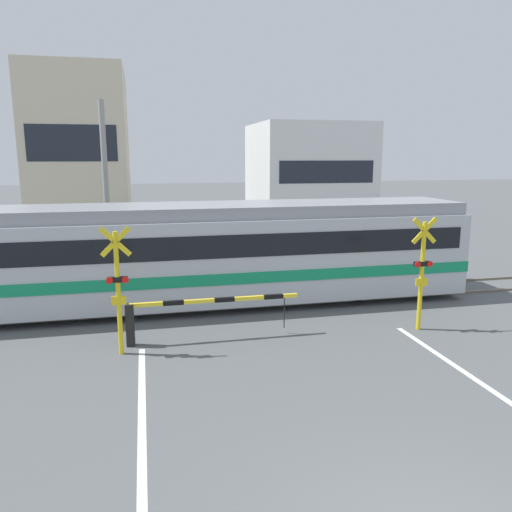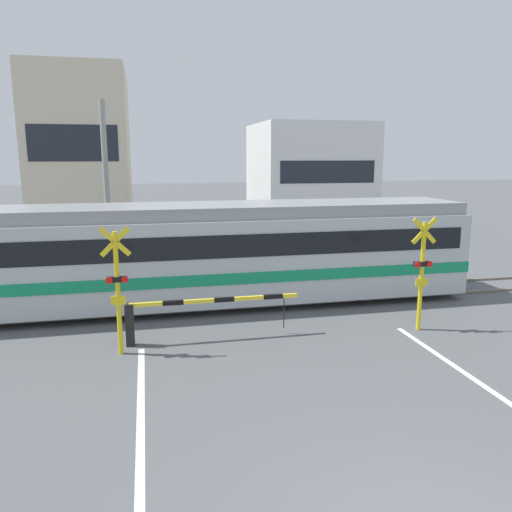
# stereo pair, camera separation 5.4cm
# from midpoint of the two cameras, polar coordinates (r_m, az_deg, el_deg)

# --- Properties ---
(rail_track_near) EXTENTS (50.00, 0.10, 0.08)m
(rail_track_near) POSITION_cam_midpoint_polar(r_m,az_deg,el_deg) (14.93, -0.23, -5.77)
(rail_track_near) COLOR #6B6051
(rail_track_near) RESTS_ON ground_plane
(rail_track_far) EXTENTS (50.00, 0.10, 0.08)m
(rail_track_far) POSITION_cam_midpoint_polar(r_m,az_deg,el_deg) (16.28, -1.33, -4.31)
(rail_track_far) COLOR #6B6051
(rail_track_far) RESTS_ON ground_plane
(commuter_train) EXTENTS (17.41, 2.83, 3.04)m
(commuter_train) POSITION_cam_midpoint_polar(r_m,az_deg,el_deg) (14.95, -8.70, 0.40)
(commuter_train) COLOR #B7BCC1
(commuter_train) RESTS_ON ground_plane
(crossing_barrier_near) EXTENTS (4.22, 0.20, 1.04)m
(crossing_barrier_near) POSITION_cam_midpoint_polar(r_m,az_deg,el_deg) (12.20, -8.84, -6.25)
(crossing_barrier_near) COLOR black
(crossing_barrier_near) RESTS_ON ground_plane
(crossing_barrier_far) EXTENTS (4.22, 0.20, 1.04)m
(crossing_barrier_far) POSITION_cam_midpoint_polar(r_m,az_deg,el_deg) (18.75, 4.45, 0.06)
(crossing_barrier_far) COLOR black
(crossing_barrier_far) RESTS_ON ground_plane
(crossing_signal_left) EXTENTS (0.68, 0.15, 2.94)m
(crossing_signal_left) POSITION_cam_midpoint_polar(r_m,az_deg,el_deg) (11.52, -15.64, -3.25)
(crossing_signal_left) COLOR yellow
(crossing_signal_left) RESTS_ON ground_plane
(crossing_signal_right) EXTENTS (0.68, 0.15, 2.94)m
(crossing_signal_right) POSITION_cam_midpoint_polar(r_m,az_deg,el_deg) (13.37, 18.33, -1.40)
(crossing_signal_right) COLOR yellow
(crossing_signal_right) RESTS_ON ground_plane
(pedestrian) EXTENTS (0.38, 0.22, 1.57)m
(pedestrian) POSITION_cam_midpoint_polar(r_m,az_deg,el_deg) (20.33, -5.15, 1.28)
(pedestrian) COLOR #33384C
(pedestrian) RESTS_ON ground_plane
(building_left_of_street) EXTENTS (5.30, 6.97, 9.25)m
(building_left_of_street) POSITION_cam_midpoint_polar(r_m,az_deg,el_deg) (31.18, -19.46, 11.08)
(building_left_of_street) COLOR beige
(building_left_of_street) RESTS_ON ground_plane
(building_right_of_street) EXTENTS (6.81, 6.97, 6.43)m
(building_right_of_street) POSITION_cam_midpoint_polar(r_m,az_deg,el_deg) (32.70, 5.88, 9.16)
(building_right_of_street) COLOR white
(building_right_of_street) RESTS_ON ground_plane
(utility_pole_streetside) EXTENTS (0.22, 0.22, 6.50)m
(utility_pole_streetside) POSITION_cam_midpoint_polar(r_m,az_deg,el_deg) (20.15, -16.85, 7.51)
(utility_pole_streetside) COLOR gray
(utility_pole_streetside) RESTS_ON ground_plane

